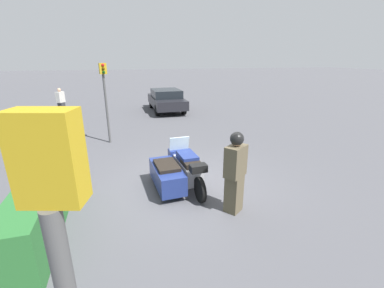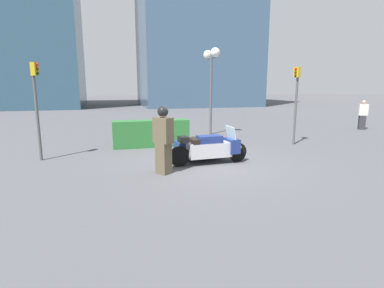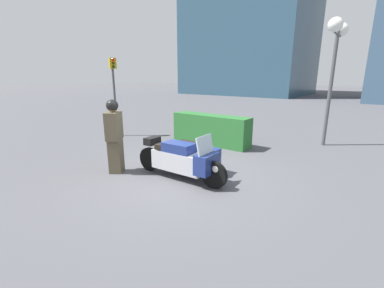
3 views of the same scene
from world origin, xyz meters
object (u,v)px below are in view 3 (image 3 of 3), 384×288
police_motorcycle (188,157)px  hedge_bush_curbside (210,129)px  officer_rider (114,135)px  twin_lamp_post (336,43)px  traffic_light_far (114,85)px

police_motorcycle → hedge_bush_curbside: bearing=111.1°
hedge_bush_curbside → officer_rider: bearing=-93.5°
police_motorcycle → hedge_bush_curbside: 3.22m
officer_rider → twin_lamp_post: 7.57m
traffic_light_far → hedge_bush_curbside: bearing=35.8°
police_motorcycle → officer_rider: (-1.56, -0.97, 0.52)m
police_motorcycle → traffic_light_far: (-5.07, 1.62, 1.59)m
police_motorcycle → traffic_light_far: traffic_light_far is taller
police_motorcycle → officer_rider: bearing=-151.3°
officer_rider → twin_lamp_post: size_ratio=0.45×
officer_rider → traffic_light_far: traffic_light_far is taller
hedge_bush_curbside → twin_lamp_post: twin_lamp_post is taller
officer_rider → traffic_light_far: (-3.51, 2.59, 1.08)m
police_motorcycle → twin_lamp_post: bearing=66.0°
officer_rider → hedge_bush_curbside: size_ratio=0.62×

